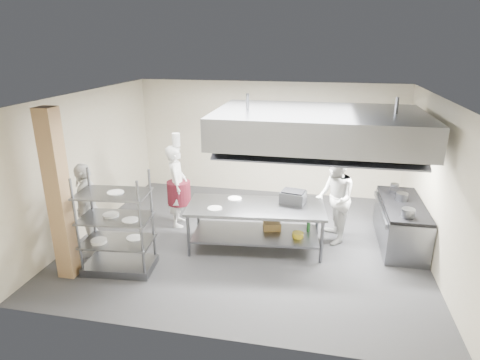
% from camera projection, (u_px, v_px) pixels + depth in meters
% --- Properties ---
extents(floor, '(7.00, 7.00, 0.00)m').
position_uv_depth(floor, '(248.00, 240.00, 8.44)').
color(floor, '#2A2A2C').
rests_on(floor, ground).
extents(ceiling, '(7.00, 7.00, 0.00)m').
position_uv_depth(ceiling, '(249.00, 96.00, 7.46)').
color(ceiling, silver).
rests_on(ceiling, wall_back).
extents(wall_back, '(7.00, 0.00, 7.00)m').
position_uv_depth(wall_back, '(268.00, 139.00, 10.73)').
color(wall_back, '#C2B69A').
rests_on(wall_back, ground).
extents(wall_left, '(0.00, 6.00, 6.00)m').
position_uv_depth(wall_left, '(88.00, 163.00, 8.61)').
color(wall_left, '#C2B69A').
rests_on(wall_left, ground).
extents(wall_right, '(0.00, 6.00, 6.00)m').
position_uv_depth(wall_right, '(437.00, 184.00, 7.30)').
color(wall_right, '#C2B69A').
rests_on(wall_right, ground).
extents(column, '(0.30, 0.30, 3.00)m').
position_uv_depth(column, '(59.00, 196.00, 6.74)').
color(column, tan).
rests_on(column, floor).
extents(exhaust_hood, '(4.00, 2.50, 0.60)m').
position_uv_depth(exhaust_hood, '(318.00, 127.00, 7.79)').
color(exhaust_hood, slate).
rests_on(exhaust_hood, ceiling).
extents(hood_strip_a, '(1.60, 0.12, 0.04)m').
position_uv_depth(hood_strip_a, '(272.00, 140.00, 8.06)').
color(hood_strip_a, white).
rests_on(hood_strip_a, exhaust_hood).
extents(hood_strip_b, '(1.60, 0.12, 0.04)m').
position_uv_depth(hood_strip_b, '(364.00, 145.00, 7.72)').
color(hood_strip_b, white).
rests_on(hood_strip_b, exhaust_hood).
extents(wall_shelf, '(1.50, 0.28, 0.04)m').
position_uv_depth(wall_shelf, '(337.00, 143.00, 10.25)').
color(wall_shelf, slate).
rests_on(wall_shelf, wall_back).
extents(island, '(2.79, 1.39, 0.91)m').
position_uv_depth(island, '(256.00, 227.00, 8.02)').
color(island, gray).
rests_on(island, floor).
extents(island_worktop, '(2.79, 1.39, 0.06)m').
position_uv_depth(island_worktop, '(256.00, 207.00, 7.88)').
color(island_worktop, slate).
rests_on(island_worktop, island).
extents(island_undershelf, '(2.56, 1.26, 0.04)m').
position_uv_depth(island_undershelf, '(255.00, 234.00, 8.07)').
color(island_undershelf, slate).
rests_on(island_undershelf, island).
extents(pass_rack, '(1.29, 0.84, 1.84)m').
position_uv_depth(pass_rack, '(116.00, 223.00, 7.08)').
color(pass_rack, slate).
rests_on(pass_rack, floor).
extents(cooking_range, '(0.80, 2.00, 0.84)m').
position_uv_depth(cooking_range, '(400.00, 225.00, 8.19)').
color(cooking_range, gray).
rests_on(cooking_range, floor).
extents(range_top, '(0.78, 1.96, 0.06)m').
position_uv_depth(range_top, '(403.00, 204.00, 8.05)').
color(range_top, black).
rests_on(range_top, cooking_range).
extents(chef_head, '(0.60, 0.77, 1.86)m').
position_uv_depth(chef_head, '(177.00, 186.00, 8.90)').
color(chef_head, white).
rests_on(chef_head, floor).
extents(chef_line, '(0.87, 1.03, 1.89)m').
position_uv_depth(chef_line, '(334.00, 198.00, 8.14)').
color(chef_line, silver).
rests_on(chef_line, floor).
extents(chef_plating, '(0.82, 1.17, 1.85)m').
position_uv_depth(chef_plating, '(88.00, 209.00, 7.67)').
color(chef_plating, silver).
rests_on(chef_plating, floor).
extents(griddle, '(0.54, 0.46, 0.23)m').
position_uv_depth(griddle, '(293.00, 197.00, 7.98)').
color(griddle, slate).
rests_on(griddle, island_worktop).
extents(wicker_basket, '(0.40, 0.31, 0.15)m').
position_uv_depth(wicker_basket, '(272.00, 226.00, 8.18)').
color(wicker_basket, olive).
rests_on(wicker_basket, island_undershelf).
extents(stockpot, '(0.23, 0.23, 0.16)m').
position_uv_depth(stockpot, '(402.00, 197.00, 8.14)').
color(stockpot, gray).
rests_on(stockpot, range_top).
extents(plate_stack, '(0.28, 0.28, 0.05)m').
position_uv_depth(plate_stack, '(118.00, 240.00, 7.19)').
color(plate_stack, white).
rests_on(plate_stack, pass_rack).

